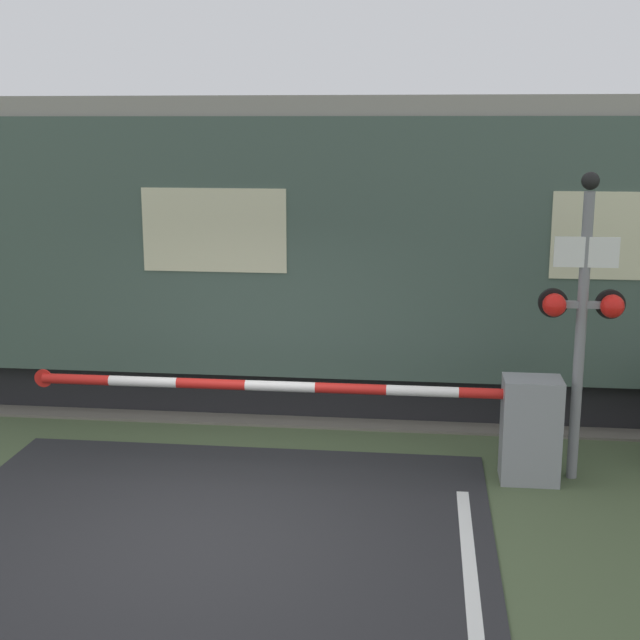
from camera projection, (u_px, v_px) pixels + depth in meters
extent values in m
plane|color=#475638|center=(211.00, 525.00, 8.32)|extent=(80.00, 80.00, 0.00)
cube|color=#666056|center=(284.00, 388.00, 12.55)|extent=(36.00, 3.20, 0.03)
cube|color=#595451|center=(276.00, 399.00, 11.83)|extent=(36.00, 0.08, 0.10)
cube|color=#595451|center=(292.00, 370.00, 13.23)|extent=(36.00, 0.08, 0.10)
cube|color=black|center=(594.00, 379.00, 12.00)|extent=(16.21, 2.44, 0.60)
cube|color=#42564C|center=(604.00, 240.00, 11.59)|extent=(17.62, 2.87, 3.15)
cube|color=gray|center=(613.00, 107.00, 11.22)|extent=(17.27, 2.64, 0.24)
cube|color=beige|center=(630.00, 236.00, 10.14)|extent=(1.76, 0.02, 1.01)
cube|color=beige|center=(214.00, 230.00, 10.70)|extent=(1.76, 0.02, 1.01)
cube|color=gray|center=(531.00, 430.00, 9.25)|extent=(0.60, 0.44, 1.11)
cylinder|color=gray|center=(533.00, 395.00, 9.17)|extent=(0.16, 0.16, 0.18)
cylinder|color=red|center=(495.00, 394.00, 9.21)|extent=(0.75, 0.11, 0.11)
cylinder|color=white|center=(422.00, 391.00, 9.30)|extent=(0.75, 0.11, 0.11)
cylinder|color=red|center=(351.00, 389.00, 9.38)|extent=(0.75, 0.11, 0.11)
cylinder|color=white|center=(280.00, 386.00, 9.47)|extent=(0.75, 0.11, 0.11)
cylinder|color=red|center=(211.00, 384.00, 9.55)|extent=(0.75, 0.11, 0.11)
cylinder|color=white|center=(143.00, 382.00, 9.64)|extent=(0.75, 0.11, 0.11)
cylinder|color=red|center=(76.00, 379.00, 9.73)|extent=(0.75, 0.11, 0.11)
cylinder|color=red|center=(43.00, 378.00, 9.77)|extent=(0.20, 0.02, 0.20)
cylinder|color=gray|center=(580.00, 339.00, 9.12)|extent=(0.11, 0.11, 3.02)
cube|color=gray|center=(582.00, 305.00, 9.04)|extent=(0.69, 0.07, 0.07)
sphere|color=red|center=(554.00, 305.00, 9.03)|extent=(0.24, 0.24, 0.24)
sphere|color=red|center=(612.00, 306.00, 8.96)|extent=(0.24, 0.24, 0.24)
cylinder|color=black|center=(553.00, 303.00, 9.13)|extent=(0.30, 0.06, 0.30)
cylinder|color=black|center=(610.00, 304.00, 9.07)|extent=(0.30, 0.06, 0.30)
cube|color=white|center=(587.00, 252.00, 8.89)|extent=(0.64, 0.02, 0.31)
sphere|color=black|center=(591.00, 181.00, 8.77)|extent=(0.18, 0.18, 0.18)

